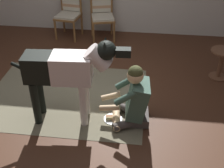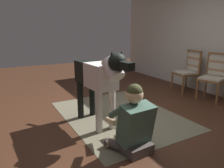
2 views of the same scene
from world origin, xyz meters
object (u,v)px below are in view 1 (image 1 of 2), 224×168
Objects in this scene: dining_chair_right_of_pair at (102,12)px; large_dog at (67,70)px; dining_chair_left_of_pair at (69,11)px; round_side_table at (221,62)px; person_sitting_on_floor at (133,100)px; hot_dog_on_plate at (113,118)px.

dining_chair_right_of_pair is 2.67m from large_dog.
dining_chair_right_of_pair is 0.66× the size of large_dog.
dining_chair_left_of_pair is 1.95× the size of round_side_table.
person_sitting_on_floor is 0.42m from hot_dog_on_plate.
dining_chair_right_of_pair is at bearing 89.53° from large_dog.
large_dog reaches higher than dining_chair_right_of_pair.
dining_chair_right_of_pair reaches higher than hot_dog_on_plate.
round_side_table is at bearing -31.83° from dining_chair_right_of_pair.
round_side_table is (2.83, -1.34, -0.24)m from dining_chair_left_of_pair.
round_side_table is at bearing 38.62° from hot_dog_on_plate.
dining_chair_left_of_pair is 0.66× the size of large_dog.
dining_chair_right_of_pair reaches higher than person_sitting_on_floor.
dining_chair_left_of_pair and dining_chair_right_of_pair have the same top height.
dining_chair_left_of_pair is 3.01m from person_sitting_on_floor.
large_dog reaches higher than round_side_table.
person_sitting_on_floor is (0.81, -2.60, -0.19)m from dining_chair_right_of_pair.
large_dog is at bearing -148.65° from round_side_table.
dining_chair_right_of_pair is at bearing -0.13° from dining_chair_left_of_pair.
hot_dog_on_plate is at bearing -175.98° from person_sitting_on_floor.
round_side_table is (2.15, -1.34, -0.24)m from dining_chair_right_of_pair.
person_sitting_on_floor is 1.69× the size of round_side_table.
dining_chair_left_of_pair is at bearing 115.06° from hot_dog_on_plate.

